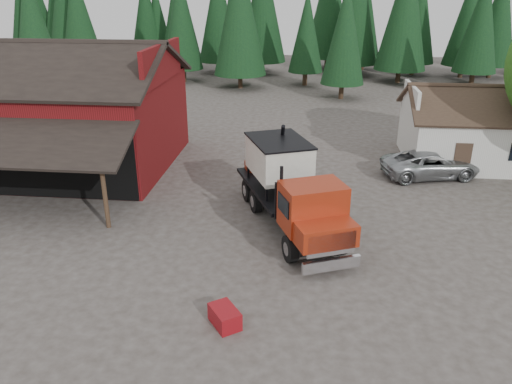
# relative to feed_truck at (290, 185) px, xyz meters

# --- Properties ---
(ground) EXTENTS (120.00, 120.00, 0.00)m
(ground) POSITION_rel_feed_truck_xyz_m (-2.34, -3.18, -1.90)
(ground) COLOR #3F3832
(ground) RESTS_ON ground
(red_barn) EXTENTS (12.80, 13.63, 7.18)m
(red_barn) POSITION_rel_feed_truck_xyz_m (-13.34, 6.72, 0.79)
(red_barn) COLOR maroon
(red_barn) RESTS_ON ground
(farmhouse) EXTENTS (8.60, 6.42, 4.65)m
(farmhouse) POSITION_rel_feed_truck_xyz_m (10.66, 9.82, -0.23)
(farmhouse) COLOR silver
(farmhouse) RESTS_ON ground
(conifer_backdrop) EXTENTS (76.00, 16.00, 16.00)m
(conifer_backdrop) POSITION_rel_feed_truck_xyz_m (-2.34, 38.82, -1.90)
(conifer_backdrop) COLOR black
(conifer_backdrop) RESTS_ON ground
(near_pine_a) EXTENTS (4.40, 4.40, 11.40)m
(near_pine_a) POSITION_rel_feed_truck_xyz_m (-24.34, 24.82, 4.49)
(near_pine_a) COLOR #382619
(near_pine_a) RESTS_ON ground
(near_pine_b) EXTENTS (3.96, 3.96, 10.40)m
(near_pine_b) POSITION_rel_feed_truck_xyz_m (3.66, 26.82, 3.99)
(near_pine_b) COLOR #382619
(near_pine_b) RESTS_ON ground
(near_pine_d) EXTENTS (5.28, 5.28, 13.40)m
(near_pine_d) POSITION_rel_feed_truck_xyz_m (-6.34, 30.82, 5.50)
(near_pine_d) COLOR #382619
(near_pine_d) RESTS_ON ground
(feed_truck) EXTENTS (5.64, 9.23, 4.06)m
(feed_truck) POSITION_rel_feed_truck_xyz_m (0.00, 0.00, 0.00)
(feed_truck) COLOR black
(feed_truck) RESTS_ON ground
(silver_car) EXTENTS (5.72, 3.62, 1.47)m
(silver_car) POSITION_rel_feed_truck_xyz_m (7.51, 6.82, -1.16)
(silver_car) COLOR #9FA3A7
(silver_car) RESTS_ON ground
(equip_box) EXTENTS (1.20, 1.30, 0.60)m
(equip_box) POSITION_rel_feed_truck_xyz_m (-1.71, -7.30, -1.60)
(equip_box) COLOR maroon
(equip_box) RESTS_ON ground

